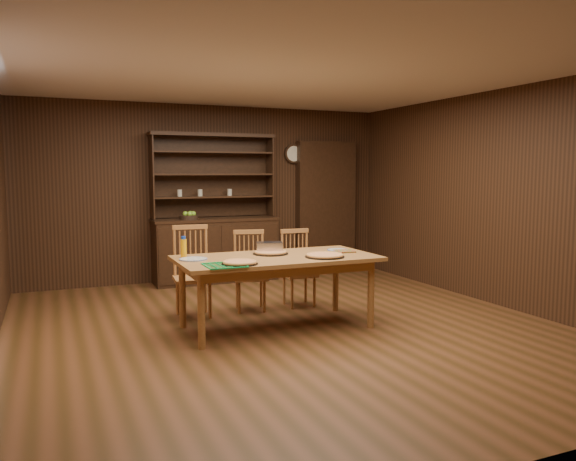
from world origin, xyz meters
name	(u,v)px	position (x,y,z in m)	size (l,w,h in m)	color
floor	(289,328)	(0.00, 0.00, 0.00)	(6.00, 6.00, 0.00)	brown
room_shell	(289,176)	(0.00, 0.00, 1.58)	(6.00, 6.00, 6.00)	silver
china_hutch	(215,241)	(0.00, 2.75, 0.60)	(1.84, 0.52, 2.17)	#321D10
doorway	(326,207)	(1.90, 2.90, 1.05)	(1.00, 0.18, 2.10)	#321D10
wall_clock	(293,154)	(1.35, 2.96, 1.90)	(0.30, 0.05, 0.30)	#321D10
dining_table	(277,263)	(-0.10, 0.09, 0.68)	(2.04, 1.02, 0.75)	#A37238
chair_left	(192,268)	(-0.79, 0.94, 0.54)	(0.45, 0.43, 1.02)	#B1733C
chair_center	(250,268)	(-0.09, 0.96, 0.49)	(0.45, 0.44, 0.93)	#B1733C
chair_right	(297,265)	(0.51, 0.93, 0.49)	(0.39, 0.37, 0.92)	#B1733C
pizza_left	(240,263)	(-0.61, -0.24, 0.77)	(0.34, 0.34, 0.04)	black
pizza_right	(325,256)	(0.33, -0.16, 0.77)	(0.40, 0.40, 0.04)	black
pizza_center	(271,253)	(-0.10, 0.26, 0.77)	(0.37, 0.37, 0.04)	black
cooling_rack	(225,265)	(-0.76, -0.26, 0.76)	(0.35, 0.35, 0.02)	#0CA64A
plate_left	(193,259)	(-0.95, 0.19, 0.76)	(0.28, 0.28, 0.02)	silver
plate_right	(338,250)	(0.67, 0.20, 0.76)	(0.23, 0.23, 0.02)	silver
foil_dish	(269,247)	(-0.07, 0.38, 0.81)	(0.28, 0.20, 0.11)	white
juice_bottle	(184,247)	(-1.00, 0.41, 0.85)	(0.06, 0.06, 0.22)	#F9AD0D
pot_holder_a	(344,251)	(0.70, 0.10, 0.76)	(0.21, 0.21, 0.02)	#B11420
pot_holder_b	(333,253)	(0.52, 0.03, 0.76)	(0.19, 0.19, 0.01)	#B11420
fruit_bowl	(189,216)	(-0.40, 2.69, 0.98)	(0.27, 0.27, 0.12)	black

